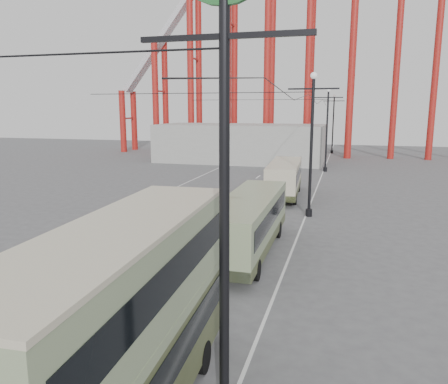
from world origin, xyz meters
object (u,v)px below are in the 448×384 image
(lamp_post_near, at_px, (224,62))
(single_decker_cream, at_px, (285,177))
(double_decker_bus, at_px, (125,320))
(single_decker_green, at_px, (249,222))
(pedestrian, at_px, (251,221))

(lamp_post_near, distance_m, single_decker_cream, 27.96)
(double_decker_bus, height_order, single_decker_green, double_decker_bus)
(double_decker_bus, distance_m, single_decker_green, 12.66)
(lamp_post_near, bearing_deg, single_decker_green, 100.12)
(double_decker_bus, bearing_deg, single_decker_cream, 87.94)
(single_decker_green, xyz_separation_m, pedestrian, (-0.56, 3.21, -0.79))
(double_decker_bus, xyz_separation_m, single_decker_green, (-0.08, 12.61, -1.05))
(pedestrian, bearing_deg, lamp_post_near, 96.28)
(lamp_post_near, xyz_separation_m, pedestrian, (-2.80, 15.74, -7.04))
(single_decker_green, bearing_deg, double_decker_bus, -90.16)
(single_decker_green, distance_m, pedestrian, 3.36)
(lamp_post_near, bearing_deg, double_decker_bus, -177.56)
(single_decker_green, relative_size, pedestrian, 6.17)
(single_decker_cream, distance_m, pedestrian, 11.43)
(double_decker_bus, distance_m, single_decker_cream, 27.25)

